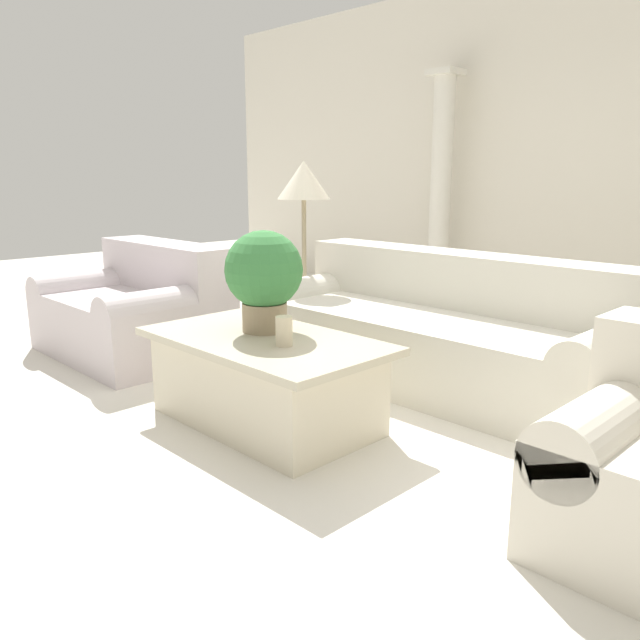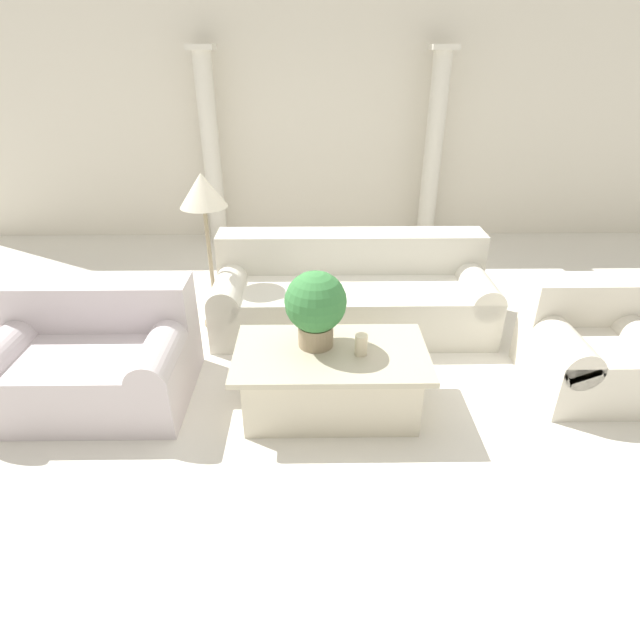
{
  "view_description": "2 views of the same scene",
  "coord_description": "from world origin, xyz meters",
  "px_view_note": "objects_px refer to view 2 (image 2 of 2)",
  "views": [
    {
      "loc": [
        2.43,
        -2.5,
        1.3
      ],
      "look_at": [
        -0.04,
        -0.07,
        0.49
      ],
      "focal_mm": 35.0,
      "sensor_mm": 36.0,
      "label": 1
    },
    {
      "loc": [
        -0.14,
        -3.38,
        2.31
      ],
      "look_at": [
        -0.1,
        -0.32,
        0.62
      ],
      "focal_mm": 28.0,
      "sensor_mm": 36.0,
      "label": 2
    }
  ],
  "objects_px": {
    "loveseat": "(94,355)",
    "coffee_table": "(331,379)",
    "sofa_long": "(352,292)",
    "floor_lamp": "(203,198)",
    "armchair": "(591,346)",
    "potted_plant": "(316,306)"
  },
  "relations": [
    {
      "from": "potted_plant",
      "to": "floor_lamp",
      "type": "relative_size",
      "value": 0.39
    },
    {
      "from": "loveseat",
      "to": "coffee_table",
      "type": "height_order",
      "value": "loveseat"
    },
    {
      "from": "floor_lamp",
      "to": "armchair",
      "type": "relative_size",
      "value": 1.63
    },
    {
      "from": "sofa_long",
      "to": "armchair",
      "type": "distance_m",
      "value": 2.0
    },
    {
      "from": "sofa_long",
      "to": "loveseat",
      "type": "bearing_deg",
      "value": -151.71
    },
    {
      "from": "loveseat",
      "to": "floor_lamp",
      "type": "xyz_separation_m",
      "value": [
        0.7,
        1.05,
        0.87
      ]
    },
    {
      "from": "sofa_long",
      "to": "coffee_table",
      "type": "relative_size",
      "value": 1.85
    },
    {
      "from": "coffee_table",
      "to": "floor_lamp",
      "type": "distance_m",
      "value": 1.89
    },
    {
      "from": "potted_plant",
      "to": "coffee_table",
      "type": "bearing_deg",
      "value": -41.72
    },
    {
      "from": "coffee_table",
      "to": "floor_lamp",
      "type": "height_order",
      "value": "floor_lamp"
    },
    {
      "from": "coffee_table",
      "to": "armchair",
      "type": "height_order",
      "value": "armchair"
    },
    {
      "from": "potted_plant",
      "to": "floor_lamp",
      "type": "bearing_deg",
      "value": 128.58
    },
    {
      "from": "armchair",
      "to": "sofa_long",
      "type": "bearing_deg",
      "value": 150.59
    },
    {
      "from": "loveseat",
      "to": "floor_lamp",
      "type": "bearing_deg",
      "value": 56.51
    },
    {
      "from": "sofa_long",
      "to": "loveseat",
      "type": "xyz_separation_m",
      "value": [
        -1.96,
        -1.06,
        0.01
      ]
    },
    {
      "from": "sofa_long",
      "to": "floor_lamp",
      "type": "distance_m",
      "value": 1.54
    },
    {
      "from": "loveseat",
      "to": "floor_lamp",
      "type": "distance_m",
      "value": 1.53
    },
    {
      "from": "potted_plant",
      "to": "loveseat",
      "type": "bearing_deg",
      "value": 176.03
    },
    {
      "from": "loveseat",
      "to": "armchair",
      "type": "height_order",
      "value": "loveseat"
    },
    {
      "from": "coffee_table",
      "to": "floor_lamp",
      "type": "relative_size",
      "value": 0.95
    },
    {
      "from": "floor_lamp",
      "to": "loveseat",
      "type": "bearing_deg",
      "value": -123.49
    },
    {
      "from": "sofa_long",
      "to": "armchair",
      "type": "relative_size",
      "value": 2.86
    }
  ]
}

